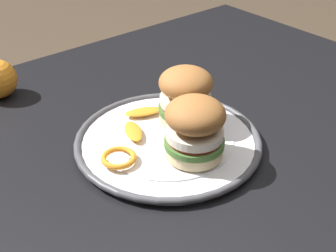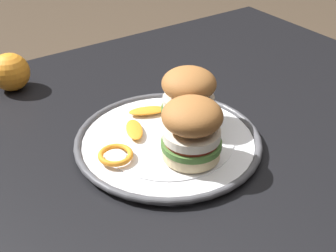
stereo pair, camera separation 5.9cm
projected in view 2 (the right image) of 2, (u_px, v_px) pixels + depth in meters
The scene contains 8 objects.
dining_table at pixel (177, 188), 0.84m from camera, with size 1.21×0.94×0.76m.
dinner_plate at pixel (168, 141), 0.76m from camera, with size 0.32×0.32×0.02m.
sandwich_half_left at pixel (189, 96), 0.78m from camera, with size 0.13×0.13×0.10m.
sandwich_half_right at pixel (192, 129), 0.69m from camera, with size 0.12×0.12×0.10m.
orange_peel_curled at pixel (117, 156), 0.71m from camera, with size 0.08×0.08×0.01m.
orange_peel_strip_long at pixel (134, 129), 0.77m from camera, with size 0.05×0.07×0.01m.
orange_peel_strip_short at pixel (148, 111), 0.82m from camera, with size 0.08×0.05×0.01m.
whole_orange at pixel (10, 72), 0.92m from camera, with size 0.08×0.08×0.08m, color orange.
Camera 2 is at (0.37, 0.52, 1.21)m, focal length 48.12 mm.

